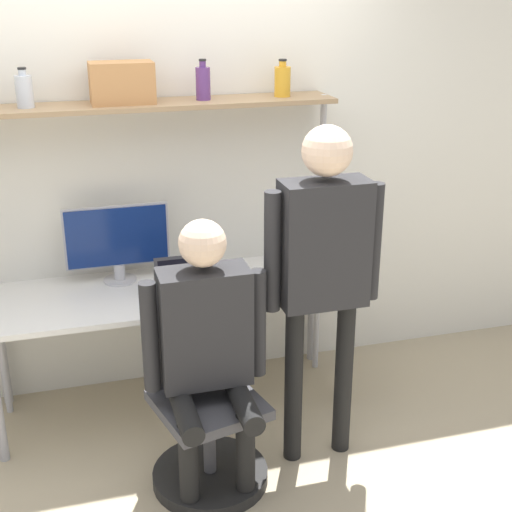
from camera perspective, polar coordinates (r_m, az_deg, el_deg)
name	(u,v)px	position (r m, az deg, el deg)	size (l,w,h in m)	color
ground_plane	(188,438)	(3.94, -5.50, -14.30)	(12.00, 12.00, 0.00)	tan
wall_back	(155,160)	(4.04, -8.11, 7.64)	(8.00, 0.06, 2.70)	silver
desk	(171,300)	(3.92, -6.81, -3.52)	(1.98, 0.67, 0.72)	silver
shelf_unit	(159,141)	(3.82, -7.79, 9.06)	(1.88, 0.31, 1.70)	#997A56
monitor	(117,240)	(3.95, -11.05, 1.26)	(0.57, 0.18, 0.44)	#B7B7BC
laptop	(185,288)	(3.74, -5.74, -2.56)	(0.29, 0.22, 0.22)	#333338
cell_phone	(231,298)	(3.74, -2.01, -3.38)	(0.07, 0.15, 0.01)	black
office_chair	(205,428)	(3.52, -4.07, -13.58)	(0.56, 0.56, 0.91)	black
person_seated	(207,339)	(3.22, -3.96, -6.61)	(0.57, 0.47, 1.33)	black
person_standing	(323,256)	(3.31, 5.41, 0.02)	(0.57, 0.23, 1.70)	black
bottle_clear	(24,91)	(3.73, -18.05, 12.46)	(0.08, 0.08, 0.19)	silver
bottle_amber	(282,81)	(3.92, 2.13, 13.84)	(0.09, 0.09, 0.20)	gold
bottle_purple	(203,83)	(3.81, -4.26, 13.66)	(0.08, 0.08, 0.21)	#593372
storage_box	(122,83)	(3.75, -10.68, 13.46)	(0.32, 0.19, 0.21)	#B27A47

